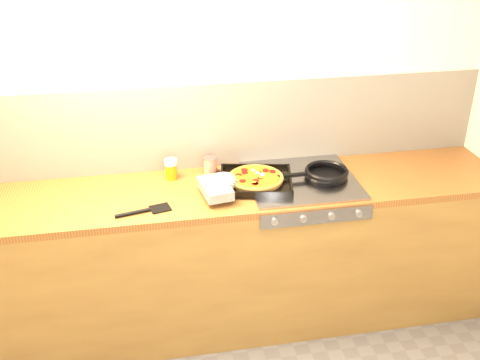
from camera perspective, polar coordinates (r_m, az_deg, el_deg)
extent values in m
plane|color=silver|center=(3.19, -2.83, 7.26)|extent=(3.20, 0.00, 3.20)
cube|color=silver|center=(3.21, -2.76, 5.51)|extent=(3.20, 0.02, 0.50)
cube|color=olive|center=(3.31, -1.79, -8.02)|extent=(3.20, 0.60, 0.86)
cube|color=brown|center=(3.07, -1.91, -1.15)|extent=(3.20, 0.60, 0.04)
cube|color=#95969B|center=(2.92, 7.78, -3.65)|extent=(0.60, 0.03, 0.08)
cylinder|color=#A5A5AA|center=(2.85, 3.55, -4.25)|extent=(0.04, 0.02, 0.04)
cylinder|color=#A5A5AA|center=(2.89, 6.45, -3.95)|extent=(0.04, 0.02, 0.04)
cylinder|color=#A5A5AA|center=(2.93, 9.27, -3.65)|extent=(0.04, 0.02, 0.04)
cylinder|color=#A5A5AA|center=(2.98, 12.00, -3.35)|extent=(0.04, 0.02, 0.04)
cube|color=#95969B|center=(3.14, 6.22, -0.04)|extent=(0.60, 0.56, 0.02)
cube|color=black|center=(3.08, 1.61, -0.18)|extent=(0.45, 0.41, 0.01)
cube|color=black|center=(3.22, 1.57, 1.44)|extent=(0.39, 0.09, 0.02)
cube|color=black|center=(2.92, 1.66, -1.38)|extent=(0.39, 0.09, 0.02)
cube|color=black|center=(3.08, 5.14, 0.08)|extent=(0.08, 0.34, 0.02)
cube|color=black|center=(3.07, -1.93, 0.12)|extent=(0.08, 0.34, 0.02)
cylinder|color=#AE7D32|center=(3.07, 1.61, 0.08)|extent=(0.34, 0.34, 0.02)
torus|color=#AE7D32|center=(3.07, 1.61, 0.25)|extent=(0.36, 0.36, 0.02)
cylinder|color=orange|center=(3.07, 1.61, 0.28)|extent=(0.30, 0.30, 0.01)
cylinder|color=maroon|center=(3.05, 2.11, 0.26)|extent=(0.04, 0.04, 0.00)
cylinder|color=maroon|center=(3.13, 0.45, 1.02)|extent=(0.04, 0.04, 0.00)
cylinder|color=maroon|center=(2.98, 1.53, -0.37)|extent=(0.04, 0.04, 0.00)
cylinder|color=maroon|center=(3.07, -0.15, 0.51)|extent=(0.04, 0.04, 0.00)
cylinder|color=maroon|center=(3.13, 2.61, 0.98)|extent=(0.04, 0.04, 0.00)
cylinder|color=maroon|center=(3.10, 1.85, 0.74)|extent=(0.04, 0.04, 0.00)
cylinder|color=maroon|center=(3.01, 0.26, -0.09)|extent=(0.04, 0.04, 0.00)
cylinder|color=maroon|center=(3.12, 3.33, 0.87)|extent=(0.04, 0.04, 0.00)
cylinder|color=maroon|center=(2.99, 1.57, -0.34)|extent=(0.04, 0.04, 0.00)
cylinder|color=maroon|center=(3.02, 1.61, -0.05)|extent=(0.04, 0.04, 0.00)
cylinder|color=maroon|center=(3.10, 0.48, 0.75)|extent=(0.04, 0.04, 0.00)
ellipsoid|color=gold|center=(3.05, 0.20, 0.28)|extent=(0.03, 0.03, 0.01)
ellipsoid|color=gold|center=(3.05, -0.22, 0.35)|extent=(0.03, 0.03, 0.01)
ellipsoid|color=gold|center=(3.10, 1.45, 0.80)|extent=(0.03, 0.03, 0.01)
ellipsoid|color=gold|center=(3.14, 1.36, 1.11)|extent=(0.03, 0.03, 0.01)
ellipsoid|color=gold|center=(3.00, 1.40, -0.21)|extent=(0.03, 0.03, 0.01)
ellipsoid|color=gold|center=(3.05, 2.25, 0.25)|extent=(0.03, 0.03, 0.01)
ellipsoid|color=gold|center=(3.06, 2.03, 0.40)|extent=(0.03, 0.03, 0.01)
ellipsoid|color=gold|center=(3.04, 0.27, 0.19)|extent=(0.03, 0.03, 0.01)
ellipsoid|color=gold|center=(3.12, 1.70, 0.98)|extent=(0.03, 0.03, 0.01)
ellipsoid|color=silver|center=(3.13, 1.42, 1.03)|extent=(0.03, 0.03, 0.01)
ellipsoid|color=silver|center=(3.10, 1.79, 0.72)|extent=(0.03, 0.03, 0.01)
ellipsoid|color=silver|center=(3.08, 2.28, 0.57)|extent=(0.03, 0.03, 0.01)
cube|color=black|center=(2.94, -2.54, -0.86)|extent=(0.17, 0.25, 0.05)
ellipsoid|color=black|center=(3.03, -1.70, 0.10)|extent=(0.16, 0.16, 0.05)
cylinder|color=black|center=(2.96, -1.09, -0.60)|extent=(0.10, 0.11, 0.05)
cylinder|color=black|center=(3.18, 8.75, 0.42)|extent=(0.24, 0.24, 0.01)
torus|color=black|center=(3.17, 8.78, 0.79)|extent=(0.26, 0.26, 0.03)
cube|color=black|center=(3.10, 5.41, 0.48)|extent=(0.18, 0.03, 0.02)
cylinder|color=#A5150D|center=(3.18, -3.04, 1.41)|extent=(0.10, 0.10, 0.10)
cylinder|color=#B2B2B7|center=(3.16, -3.06, 2.24)|extent=(0.10, 0.10, 0.01)
cylinder|color=#B2B2B7|center=(3.20, -3.02, 0.59)|extent=(0.10, 0.10, 0.01)
cylinder|color=orange|center=(3.16, -7.01, 0.86)|extent=(0.09, 0.09, 0.09)
cylinder|color=silver|center=(3.14, -7.07, 1.82)|extent=(0.09, 0.09, 0.03)
cylinder|color=#B7784D|center=(3.23, -0.60, 0.99)|extent=(0.26, 0.07, 0.02)
ellipsoid|color=#B7784D|center=(3.22, 1.89, 0.92)|extent=(0.07, 0.06, 0.02)
cube|color=black|center=(2.89, -8.10, -2.85)|extent=(0.12, 0.11, 0.01)
cylinder|color=black|center=(2.86, -10.83, -3.30)|extent=(0.18, 0.06, 0.02)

